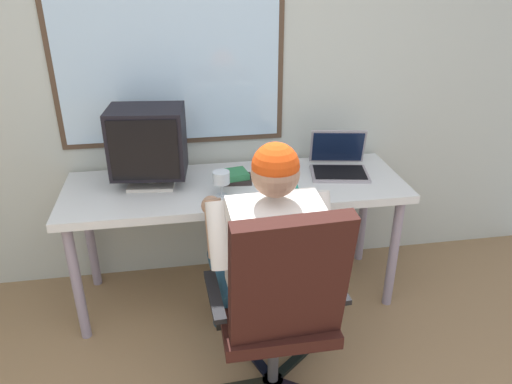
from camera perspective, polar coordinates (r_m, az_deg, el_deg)
wall_rear at (r=2.75m, az=-9.43°, el=15.96°), size 4.64×0.08×2.71m
desk at (r=2.65m, az=-2.35°, el=-0.41°), size 1.81×0.60×0.72m
office_chair at (r=2.03m, az=2.97°, el=-12.60°), size 0.59×0.59×1.02m
person_seated at (r=2.20m, az=1.22°, el=-7.23°), size 0.55×0.77×1.19m
crt_monitor at (r=2.57m, az=-12.51°, el=5.65°), size 0.40×0.30×0.42m
laptop at (r=2.79m, az=9.61°, el=3.59°), size 0.36×0.34×0.22m
wine_glass at (r=2.45m, az=-4.07°, el=1.55°), size 0.09×0.09×0.13m
desk_speaker at (r=2.70m, az=2.56°, el=3.66°), size 0.09×0.09×0.16m
book_stack at (r=2.64m, az=-2.37°, el=1.82°), size 0.17×0.15×0.06m
cd_case at (r=2.57m, az=3.34°, el=0.61°), size 0.16×0.14×0.01m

